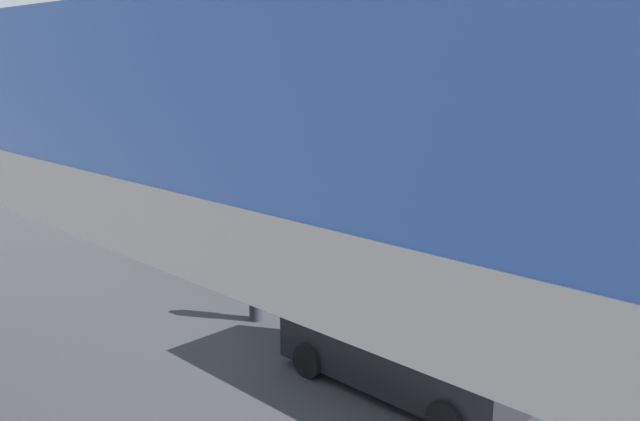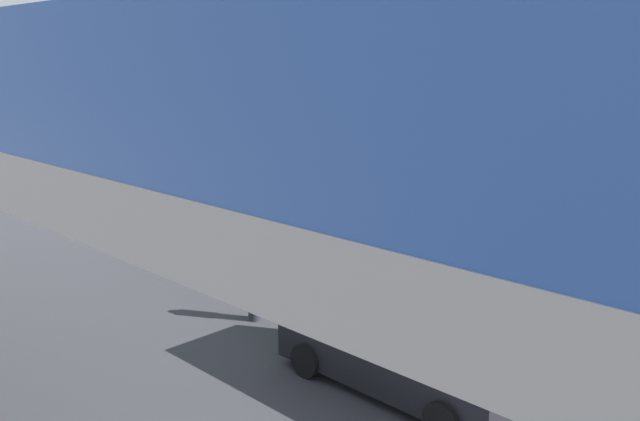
# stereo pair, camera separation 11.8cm
# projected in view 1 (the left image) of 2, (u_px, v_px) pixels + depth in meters

# --- Properties ---
(ground) EXTENTS (80.00, 80.00, 0.00)m
(ground) POSITION_uv_depth(u_px,v_px,m) (359.00, 275.00, 19.12)
(ground) COLOR #38383D
(city_bus) EXTENTS (11.54, 2.85, 3.15)m
(city_bus) POSITION_uv_depth(u_px,v_px,m) (314.00, 205.00, 19.47)
(city_bus) COLOR #1E8C38
(city_bus) RESTS_ON ground
(parked_van) EXTENTS (4.80, 2.17, 2.05)m
(parked_van) POSITION_uv_depth(u_px,v_px,m) (406.00, 328.00, 12.43)
(parked_van) COLOR black
(parked_van) RESTS_ON ground
(pedestrian) EXTENTS (0.38, 0.38, 1.79)m
(pedestrian) POSITION_uv_depth(u_px,v_px,m) (255.00, 284.00, 15.70)
(pedestrian) COLOR #2D2D38
(pedestrian) RESTS_ON ground
(traffic_sign) EXTENTS (0.08, 0.60, 2.80)m
(traffic_sign) POSITION_uv_depth(u_px,v_px,m) (290.00, 162.00, 27.46)
(traffic_sign) COLOR slate
(traffic_sign) RESTS_ON ground
(lane_dash_leftmost) EXTENTS (2.00, 0.20, 0.01)m
(lane_dash_leftmost) POSITION_uv_depth(u_px,v_px,m) (524.00, 291.00, 17.83)
(lane_dash_leftmost) COLOR silver
(lane_dash_leftmost) RESTS_ON ground
(lane_dash_left) EXTENTS (2.00, 0.20, 0.01)m
(lane_dash_left) POSITION_uv_depth(u_px,v_px,m) (403.00, 260.00, 20.55)
(lane_dash_left) COLOR silver
(lane_dash_left) RESTS_ON ground
(lane_dash_centre) EXTENTS (2.00, 0.20, 0.01)m
(lane_dash_centre) POSITION_uv_depth(u_px,v_px,m) (311.00, 236.00, 23.27)
(lane_dash_centre) COLOR silver
(lane_dash_centre) RESTS_ON ground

